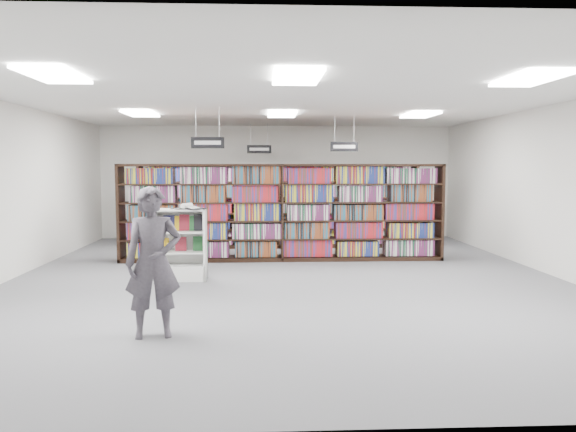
{
  "coord_description": "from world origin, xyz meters",
  "views": [
    {
      "loc": [
        -0.46,
        -10.16,
        2.03
      ],
      "look_at": [
        0.06,
        0.5,
        1.1
      ],
      "focal_mm": 35.0,
      "sensor_mm": 36.0,
      "label": 1
    }
  ],
  "objects_px": {
    "open_book": "(187,207)",
    "shopper": "(153,262)",
    "bookshelf_row_near": "(282,212)",
    "endcap_display": "(181,255)"
  },
  "relations": [
    {
      "from": "open_book",
      "to": "shopper",
      "type": "xyz_separation_m",
      "value": [
        0.03,
        -3.37,
        -0.42
      ]
    },
    {
      "from": "endcap_display",
      "to": "shopper",
      "type": "distance_m",
      "value": 3.48
    },
    {
      "from": "bookshelf_row_near",
      "to": "endcap_display",
      "type": "relative_size",
      "value": 5.44
    },
    {
      "from": "bookshelf_row_near",
      "to": "open_book",
      "type": "distance_m",
      "value": 2.78
    },
    {
      "from": "open_book",
      "to": "shopper",
      "type": "relative_size",
      "value": 0.35
    },
    {
      "from": "open_book",
      "to": "shopper",
      "type": "bearing_deg",
      "value": -67.46
    },
    {
      "from": "bookshelf_row_near",
      "to": "shopper",
      "type": "bearing_deg",
      "value": -107.61
    },
    {
      "from": "bookshelf_row_near",
      "to": "shopper",
      "type": "xyz_separation_m",
      "value": [
        -1.74,
        -5.49,
        -0.15
      ]
    },
    {
      "from": "endcap_display",
      "to": "open_book",
      "type": "distance_m",
      "value": 0.88
    },
    {
      "from": "bookshelf_row_near",
      "to": "endcap_display",
      "type": "xyz_separation_m",
      "value": [
        -1.91,
        -2.04,
        -0.6
      ]
    }
  ]
}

